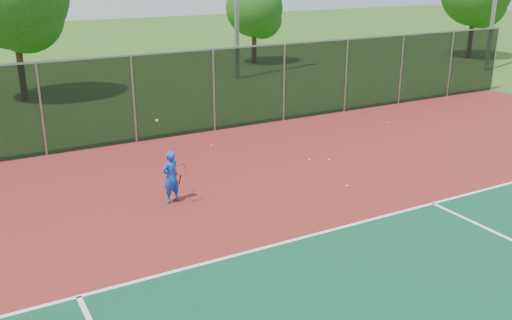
{
  "coord_description": "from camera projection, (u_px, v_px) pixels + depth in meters",
  "views": [
    {
      "loc": [
        -8.56,
        -6.62,
        5.86
      ],
      "look_at": [
        -2.12,
        5.0,
        1.3
      ],
      "focal_mm": 40.0,
      "sensor_mm": 36.0,
      "label": 1
    }
  ],
  "objects": [
    {
      "name": "tennis_player",
      "position": [
        171.0,
        177.0,
        14.6
      ],
      "size": [
        0.59,
        0.65,
        2.23
      ],
      "color": "blue",
      "rests_on": "court_apron"
    },
    {
      "name": "practice_ball_1",
      "position": [
        389.0,
        122.0,
        22.17
      ],
      "size": [
        0.07,
        0.07,
        0.07
      ],
      "primitive_type": "sphere",
      "color": "yellow",
      "rests_on": "court_apron"
    },
    {
      "name": "fence_back",
      "position": [
        214.0,
        89.0,
        20.73
      ],
      "size": [
        30.0,
        0.06,
        3.03
      ],
      "color": "black",
      "rests_on": "court_apron"
    },
    {
      "name": "practice_ball_2",
      "position": [
        310.0,
        160.0,
        17.9
      ],
      "size": [
        0.07,
        0.07,
        0.07
      ],
      "primitive_type": "sphere",
      "color": "yellow",
      "rests_on": "court_apron"
    },
    {
      "name": "ground",
      "position": [
        471.0,
        276.0,
        11.31
      ],
      "size": [
        120.0,
        120.0,
        0.0
      ],
      "primitive_type": "plane",
      "color": "#2C5418",
      "rests_on": "ground"
    },
    {
      "name": "practice_ball_0",
      "position": [
        329.0,
        160.0,
        17.9
      ],
      "size": [
        0.07,
        0.07,
        0.07
      ],
      "primitive_type": "sphere",
      "color": "yellow",
      "rests_on": "court_apron"
    },
    {
      "name": "court_apron",
      "position": [
        401.0,
        236.0,
        12.96
      ],
      "size": [
        30.0,
        20.0,
        0.02
      ],
      "primitive_type": "cube",
      "color": "maroon",
      "rests_on": "ground"
    },
    {
      "name": "practice_ball_3",
      "position": [
        347.0,
        186.0,
        15.79
      ],
      "size": [
        0.07,
        0.07,
        0.07
      ],
      "primitive_type": "sphere",
      "color": "yellow",
      "rests_on": "court_apron"
    },
    {
      "name": "practice_ball_4",
      "position": [
        212.0,
        146.0,
        19.3
      ],
      "size": [
        0.07,
        0.07,
        0.07
      ],
      "primitive_type": "sphere",
      "color": "yellow",
      "rests_on": "court_apron"
    },
    {
      "name": "tree_back_mid",
      "position": [
        256.0,
        11.0,
        34.69
      ],
      "size": [
        3.49,
        3.49,
        5.13
      ],
      "color": "#362113",
      "rests_on": "ground"
    }
  ]
}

